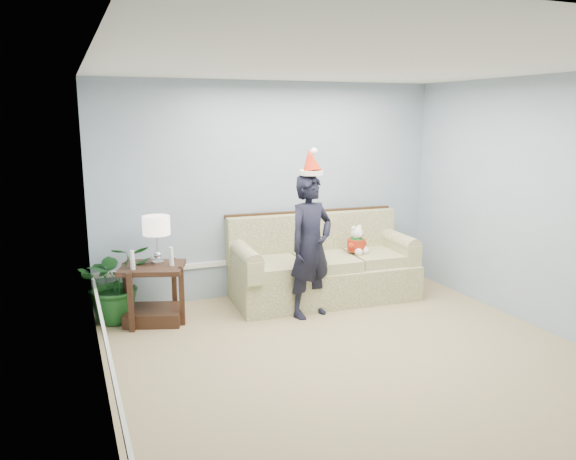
% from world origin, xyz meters
% --- Properties ---
extents(room_shell, '(4.54, 5.04, 2.74)m').
position_xyz_m(room_shell, '(0.00, 0.00, 1.35)').
color(room_shell, tan).
rests_on(room_shell, ground).
extents(wainscot_trim, '(4.49, 4.99, 0.06)m').
position_xyz_m(wainscot_trim, '(-1.18, 1.18, 0.45)').
color(wainscot_trim, white).
rests_on(wainscot_trim, room_shell).
extents(sofa, '(2.33, 1.10, 1.07)m').
position_xyz_m(sofa, '(0.50, 2.03, 0.38)').
color(sofa, '#52612E').
rests_on(sofa, room_shell).
extents(side_table, '(0.82, 0.75, 0.65)m').
position_xyz_m(side_table, '(-1.62, 1.95, 0.25)').
color(side_table, '#3B2015').
rests_on(side_table, room_shell).
extents(table_lamp, '(0.30, 0.30, 0.54)m').
position_xyz_m(table_lamp, '(-1.55, 2.01, 1.07)').
color(table_lamp, silver).
rests_on(table_lamp, side_table).
extents(candle_pair, '(0.47, 0.05, 0.21)m').
position_xyz_m(candle_pair, '(-1.63, 1.86, 0.75)').
color(candle_pair, silver).
rests_on(candle_pair, side_table).
extents(houseplant, '(0.85, 0.75, 0.90)m').
position_xyz_m(houseplant, '(-2.00, 2.14, 0.45)').
color(houseplant, '#1B531F').
rests_on(houseplant, room_shell).
extents(man, '(0.69, 0.56, 1.64)m').
position_xyz_m(man, '(0.09, 1.49, 0.82)').
color(man, black).
rests_on(man, room_shell).
extents(santa_hat, '(0.30, 0.33, 0.31)m').
position_xyz_m(santa_hat, '(0.09, 1.50, 1.76)').
color(santa_hat, white).
rests_on(santa_hat, man).
extents(teddy_bear, '(0.29, 0.29, 0.37)m').
position_xyz_m(teddy_bear, '(0.92, 1.91, 0.69)').
color(teddy_bear, white).
rests_on(teddy_bear, sofa).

